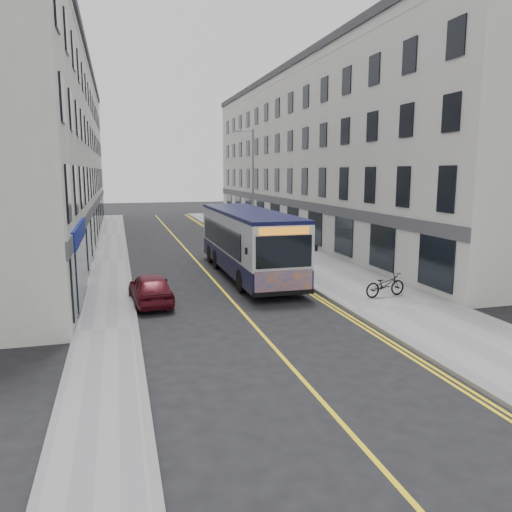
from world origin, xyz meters
TOP-DOWN VIEW (x-y plane):
  - ground at (0.00, 0.00)m, footprint 140.00×140.00m
  - pavement_east at (6.25, 12.00)m, footprint 4.50×64.00m
  - pavement_west at (-5.00, 12.00)m, footprint 2.00×64.00m
  - kerb_east at (4.00, 12.00)m, footprint 0.18×64.00m
  - kerb_west at (-4.00, 12.00)m, footprint 0.18×64.00m
  - road_centre_line at (0.00, 12.00)m, footprint 0.12×64.00m
  - road_dbl_yellow_inner at (3.55, 12.00)m, footprint 0.10×64.00m
  - road_dbl_yellow_outer at (3.75, 12.00)m, footprint 0.10×64.00m
  - terrace_east at (11.50, 21.00)m, footprint 6.00×46.00m
  - terrace_west at (-9.00, 21.00)m, footprint 6.00×46.00m
  - streetlamp at (4.17, 14.00)m, footprint 1.32×0.18m
  - city_bus at (1.92, 6.47)m, footprint 2.69×11.54m
  - bicycle at (6.26, 0.25)m, footprint 2.01×0.95m
  - pedestrian_near at (4.71, 11.43)m, footprint 0.85×0.72m
  - pedestrian_far at (7.53, 13.37)m, footprint 0.93×0.74m
  - car_white at (3.20, 19.20)m, footprint 2.04×4.78m
  - car_maroon at (-3.28, 2.15)m, footprint 1.79×3.87m

SIDE VIEW (x-z plane):
  - ground at x=0.00m, z-range 0.00..0.00m
  - road_centre_line at x=0.00m, z-range 0.00..0.01m
  - road_dbl_yellow_inner at x=3.55m, z-range 0.00..0.01m
  - road_dbl_yellow_outer at x=3.75m, z-range 0.00..0.01m
  - pavement_east at x=6.25m, z-range 0.00..0.12m
  - pavement_west at x=-5.00m, z-range 0.00..0.12m
  - kerb_east at x=4.00m, z-range 0.00..0.13m
  - kerb_west at x=-4.00m, z-range 0.00..0.13m
  - bicycle at x=6.26m, z-range 0.12..1.14m
  - car_maroon at x=-3.28m, z-range 0.00..1.28m
  - car_white at x=3.20m, z-range 0.00..1.53m
  - pedestrian_far at x=7.53m, z-range 0.12..2.00m
  - pedestrian_near at x=4.71m, z-range 0.12..2.11m
  - city_bus at x=1.92m, z-range 0.16..3.51m
  - streetlamp at x=4.17m, z-range 0.38..8.38m
  - terrace_east at x=11.50m, z-range 0.00..13.00m
  - terrace_west at x=-9.00m, z-range 0.00..13.00m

